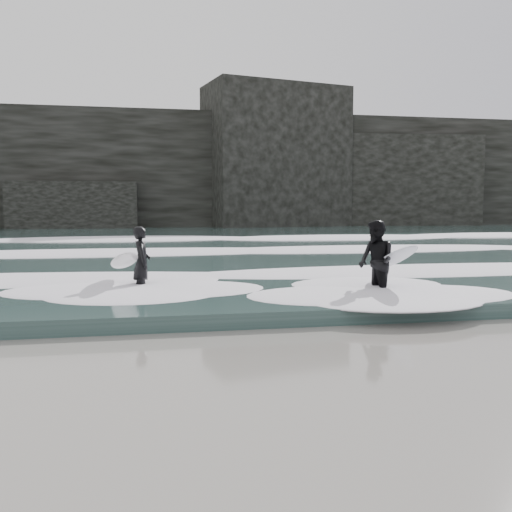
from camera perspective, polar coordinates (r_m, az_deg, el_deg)
The scene contains 8 objects.
ground at distance 7.18m, azimuth 9.19°, elevation -12.24°, with size 120.00×120.00×0.00m, color #8E5D50.
sea at distance 35.56m, azimuth -7.14°, elevation 1.87°, with size 90.00×52.00×0.30m, color #2F4643.
headland at distance 52.56m, azimuth -8.48°, elevation 8.17°, with size 70.00×9.00×10.00m, color black.
foam_near at distance 15.70m, azimuth -2.19°, elevation -1.23°, with size 60.00×3.20×0.20m, color white.
foam_mid at distance 22.61m, azimuth -4.91°, elevation 0.74°, with size 60.00×4.00×0.24m, color white.
foam_far at distance 31.56m, azimuth -6.66°, elevation 2.01°, with size 60.00×4.80×0.30m, color white.
surfer_left at distance 13.34m, azimuth -11.79°, elevation -0.59°, with size 1.07×2.16×1.65m.
surfer_right at distance 12.71m, azimuth 12.12°, elevation -0.52°, with size 1.13×2.04×1.81m.
Camera 1 is at (-2.39, -6.42, 2.13)m, focal length 40.00 mm.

